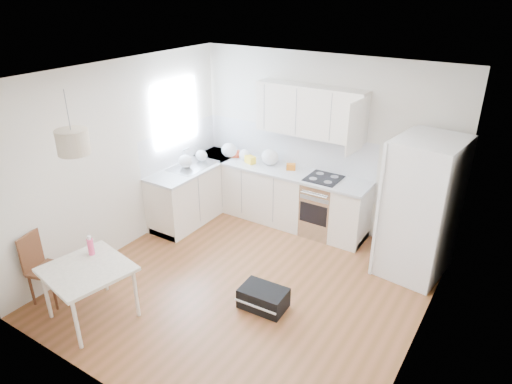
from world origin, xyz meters
TOP-DOWN VIEW (x-y plane):
  - floor at (0.00, 0.00)m, footprint 4.20×4.20m
  - ceiling at (0.00, 0.00)m, footprint 4.20×4.20m
  - wall_back at (0.00, 2.10)m, footprint 4.20×0.00m
  - wall_left at (-2.10, 0.00)m, footprint 0.00×4.20m
  - wall_right at (2.10, 0.00)m, footprint 0.00×4.20m
  - window_glassblock at (-2.09, 1.15)m, footprint 0.02×1.00m
  - cabinets_back at (-0.60, 1.80)m, footprint 3.00×0.60m
  - cabinets_left at (-1.80, 1.20)m, footprint 0.60×1.80m
  - counter_back at (-0.60, 1.80)m, footprint 3.02×0.64m
  - counter_left at (-1.80, 1.20)m, footprint 0.64×1.82m
  - backsplash_back at (-0.60, 2.09)m, footprint 3.00×0.01m
  - backsplash_left at (-2.09, 1.20)m, footprint 0.01×1.80m
  - upper_cabinets at (-0.15, 1.94)m, footprint 1.70×0.32m
  - range_oven at (0.20, 1.80)m, footprint 0.50×0.61m
  - sink at (-1.80, 1.15)m, footprint 0.50×0.80m
  - refrigerator at (1.71, 1.55)m, footprint 1.00×1.04m
  - dining_table at (-1.19, -1.47)m, footprint 1.01×1.01m
  - dining_chair at (-1.89, -1.52)m, footprint 0.47×0.47m
  - drink_bottle at (-1.37, -1.24)m, footprint 0.09×0.09m
  - gym_bag at (0.40, -0.25)m, footprint 0.57×0.39m
  - pendant_lamp at (-1.09, -1.43)m, footprint 0.40×0.40m
  - grocery_bag_a at (-1.54, 1.79)m, footprint 0.27×0.23m
  - grocery_bag_b at (-1.24, 1.81)m, footprint 0.20×0.17m
  - grocery_bag_c at (-0.78, 1.85)m, footprint 0.29×0.25m
  - grocery_bag_d at (-1.82, 1.40)m, footprint 0.20×0.17m
  - grocery_bag_e at (-1.85, 1.03)m, footprint 0.23×0.20m
  - snack_orange at (-0.39, 1.85)m, footprint 0.17×0.14m
  - snack_yellow at (-1.08, 1.74)m, footprint 0.20×0.16m
  - snack_red at (-1.47, 1.85)m, footprint 0.18×0.16m

SIDE VIEW (x-z plane):
  - floor at x=0.00m, z-range 0.00..0.00m
  - gym_bag at x=0.40m, z-range 0.00..0.26m
  - cabinets_back at x=-0.60m, z-range 0.00..0.88m
  - cabinets_left at x=-1.80m, z-range 0.00..0.88m
  - range_oven at x=0.20m, z-range 0.00..0.88m
  - dining_chair at x=-1.89m, z-range 0.00..0.91m
  - dining_table at x=-1.19m, z-range 0.27..0.95m
  - drink_bottle at x=-1.37m, z-range 0.68..0.93m
  - counter_back at x=-0.60m, z-range 0.88..0.92m
  - counter_left at x=-1.80m, z-range 0.88..0.92m
  - sink at x=-1.80m, z-range 0.84..0.99m
  - refrigerator at x=1.71m, z-range 0.00..1.88m
  - snack_orange at x=-0.39m, z-range 0.92..1.02m
  - snack_red at x=-1.47m, z-range 0.92..1.03m
  - snack_yellow at x=-1.08m, z-range 0.92..1.04m
  - grocery_bag_d at x=-1.82m, z-range 0.92..1.10m
  - grocery_bag_b at x=-1.24m, z-range 0.92..1.10m
  - grocery_bag_e at x=-1.85m, z-range 0.92..1.13m
  - grocery_bag_a at x=-1.54m, z-range 0.92..1.16m
  - grocery_bag_c at x=-0.78m, z-range 0.92..1.18m
  - backsplash_back at x=-0.60m, z-range 0.92..1.50m
  - backsplash_left at x=-2.09m, z-range 0.92..1.50m
  - wall_back at x=0.00m, z-range -0.75..3.45m
  - wall_left at x=-2.10m, z-range -0.75..3.45m
  - wall_right at x=2.10m, z-range -0.75..3.45m
  - window_glassblock at x=-2.09m, z-range 1.25..2.25m
  - upper_cabinets at x=-0.15m, z-range 1.50..2.25m
  - pendant_lamp at x=-1.09m, z-range 2.06..2.30m
  - ceiling at x=0.00m, z-range 2.70..2.70m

